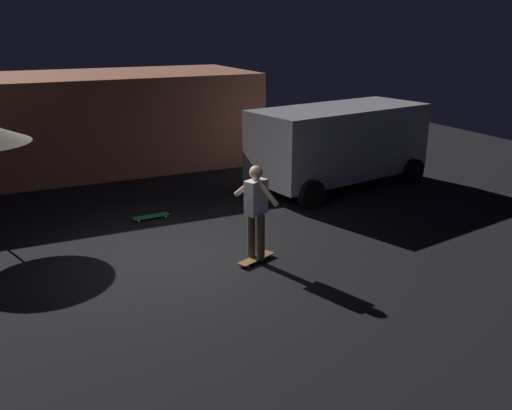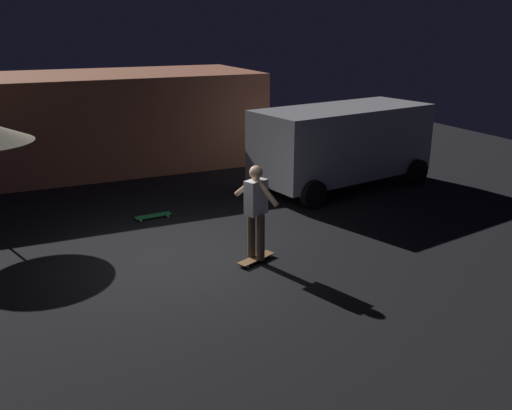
# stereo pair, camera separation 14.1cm
# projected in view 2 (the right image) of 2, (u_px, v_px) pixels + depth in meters

# --- Properties ---
(ground_plane) EXTENTS (28.00, 28.00, 0.00)m
(ground_plane) POSITION_uv_depth(u_px,v_px,m) (183.00, 259.00, 9.70)
(ground_plane) COLOR black
(low_building) EXTENTS (11.12, 4.05, 2.65)m
(low_building) POSITION_uv_depth(u_px,v_px,m) (62.00, 123.00, 15.44)
(low_building) COLOR #B76B4C
(low_building) RESTS_ON ground_plane
(parked_van) EXTENTS (4.86, 2.89, 2.03)m
(parked_van) POSITION_uv_depth(u_px,v_px,m) (342.00, 142.00, 13.73)
(parked_van) COLOR #B2B2B7
(parked_van) RESTS_ON ground_plane
(skateboard_ridden) EXTENTS (0.80, 0.49, 0.07)m
(skateboard_ridden) POSITION_uv_depth(u_px,v_px,m) (256.00, 259.00, 9.58)
(skateboard_ridden) COLOR olive
(skateboard_ridden) RESTS_ON ground_plane
(skateboard_spare) EXTENTS (0.79, 0.26, 0.07)m
(skateboard_spare) POSITION_uv_depth(u_px,v_px,m) (153.00, 216.00, 11.72)
(skateboard_spare) COLOR green
(skateboard_spare) RESTS_ON ground_plane
(skater) EXTENTS (0.46, 0.94, 1.67)m
(skater) POSITION_uv_depth(u_px,v_px,m) (256.00, 206.00, 9.28)
(skater) COLOR brown
(skater) RESTS_ON skateboard_ridden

